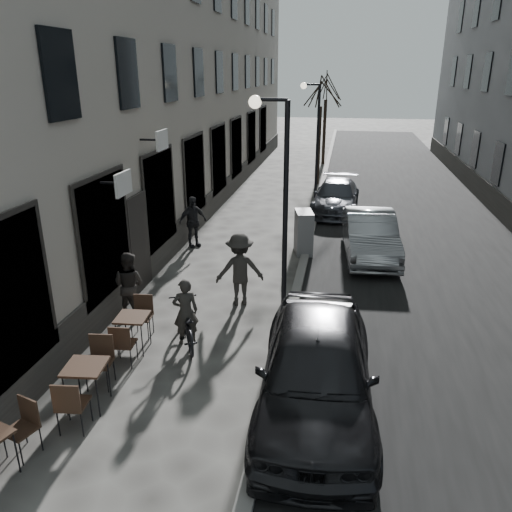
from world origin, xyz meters
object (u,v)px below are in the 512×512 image
(streetlamp_near, at_px, (278,186))
(bicycle, at_px, (186,324))
(pedestrian_far, at_px, (193,222))
(bistro_set_c, at_px, (133,329))
(tree_far, at_px, (326,86))
(pedestrian_near, at_px, (129,285))
(utility_cabinet, at_px, (304,232))
(streetlamp_far, at_px, (314,128))
(car_mid, at_px, (370,235))
(car_near, at_px, (316,368))
(bistro_set_b, at_px, (87,382))
(pedestrian_mid, at_px, (240,269))
(car_far, at_px, (336,197))
(tree_near, at_px, (321,90))

(streetlamp_near, height_order, bicycle, streetlamp_near)
(bicycle, bearing_deg, pedestrian_far, -99.32)
(bistro_set_c, bearing_deg, tree_far, 78.64)
(tree_far, relative_size, pedestrian_near, 3.51)
(pedestrian_near, bearing_deg, utility_cabinet, -115.43)
(streetlamp_far, height_order, car_mid, streetlamp_far)
(pedestrian_near, height_order, car_near, car_near)
(pedestrian_near, xyz_separation_m, pedestrian_far, (0.00, 5.17, 0.05))
(streetlamp_near, distance_m, bistro_set_b, 5.67)
(streetlamp_near, relative_size, streetlamp_far, 1.00)
(bistro_set_c, bearing_deg, streetlamp_far, 74.65)
(bicycle, xyz_separation_m, pedestrian_mid, (0.74, 2.12, 0.47))
(tree_far, height_order, pedestrian_near, tree_far)
(car_near, height_order, car_far, car_near)
(streetlamp_far, distance_m, car_mid, 8.28)
(bistro_set_b, height_order, car_far, car_far)
(streetlamp_near, xyz_separation_m, utility_cabinet, (0.27, 4.38, -2.46))
(tree_far, distance_m, bistro_set_c, 23.77)
(pedestrian_far, bearing_deg, streetlamp_near, -95.40)
(bistro_set_c, relative_size, car_mid, 0.37)
(pedestrian_mid, xyz_separation_m, pedestrian_far, (-2.45, 4.04, -0.07))
(car_far, bearing_deg, tree_near, 104.80)
(streetlamp_near, xyz_separation_m, streetlamp_far, (0.00, 12.00, 0.00))
(tree_far, bearing_deg, car_mid, -82.14)
(car_near, distance_m, car_mid, 8.10)
(utility_cabinet, distance_m, bicycle, 6.47)
(streetlamp_near, bearing_deg, car_near, -71.82)
(car_mid, bearing_deg, pedestrian_far, 176.44)
(streetlamp_near, height_order, pedestrian_far, streetlamp_near)
(bistro_set_b, height_order, car_mid, car_mid)
(streetlamp_near, relative_size, bistro_set_b, 3.00)
(streetlamp_far, bearing_deg, tree_far, 89.54)
(streetlamp_far, height_order, utility_cabinet, streetlamp_far)
(streetlamp_near, distance_m, car_far, 10.08)
(streetlamp_near, bearing_deg, bistro_set_c, -140.75)
(pedestrian_near, distance_m, car_mid, 7.80)
(pedestrian_near, relative_size, pedestrian_mid, 0.87)
(tree_far, xyz_separation_m, car_far, (1.10, -11.31, -4.02))
(streetlamp_near, height_order, bistro_set_b, streetlamp_near)
(utility_cabinet, height_order, pedestrian_far, pedestrian_far)
(bistro_set_c, bearing_deg, car_near, -23.34)
(streetlamp_near, bearing_deg, bicycle, -134.15)
(pedestrian_far, relative_size, car_far, 0.39)
(streetlamp_far, bearing_deg, bistro_set_c, -100.87)
(utility_cabinet, bearing_deg, car_mid, -11.03)
(bistro_set_c, xyz_separation_m, car_near, (3.91, -1.33, 0.35))
(streetlamp_far, distance_m, bistro_set_c, 14.74)
(tree_near, xyz_separation_m, tree_far, (0.00, 6.00, 0.00))
(tree_far, distance_m, pedestrian_far, 17.40)
(utility_cabinet, bearing_deg, pedestrian_far, 167.14)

